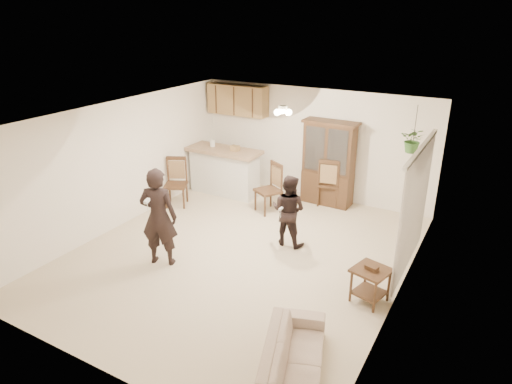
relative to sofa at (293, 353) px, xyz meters
The scene contains 23 objects.
floor 3.06m from the sofa, 133.10° to the left, with size 6.50×6.50×0.00m, color #C2B392.
ceiling 3.71m from the sofa, 133.10° to the left, with size 5.50×6.50×0.02m, color silver.
wall_back 5.91m from the sofa, 110.77° to the left, with size 5.50×0.02×2.50m, color white.
wall_front 2.48m from the sofa, 153.47° to the right, with size 5.50×0.02×2.50m, color white.
wall_left 5.38m from the sofa, 155.33° to the left, with size 0.02×6.50×2.50m, color white.
wall_right 2.48m from the sofa, 73.01° to the left, with size 0.02×6.50×2.50m, color white.
breakfast_bar 6.02m from the sofa, 130.67° to the left, with size 1.60×0.55×1.00m, color silver.
bar_top 6.06m from the sofa, 130.67° to the left, with size 1.75×0.70×0.08m, color #A27D61.
upper_cabinets 6.84m from the sofa, 126.93° to the left, with size 1.50×0.34×0.70m, color olive.
vertical_blinds 3.26m from the sofa, 78.44° to the left, with size 0.06×2.30×2.10m, color beige, non-canonical shape.
ceiling_fixture 4.39m from the sofa, 118.74° to the left, with size 0.36×0.36×0.20m, color #FFEFBF, non-canonical shape.
hanging_plant 4.85m from the sofa, 87.18° to the left, with size 0.43×0.37×0.48m, color #2F6227.
plant_cord 4.96m from the sofa, 87.18° to the left, with size 0.01×0.01×0.65m, color black.
sofa is the anchor object (origin of this frame).
adult 3.42m from the sofa, 157.05° to the left, with size 0.66×0.43×1.80m, color black.
child 3.38m from the sofa, 116.71° to the left, with size 0.66×0.51×1.35m, color black.
china_hutch 5.46m from the sofa, 107.06° to the left, with size 1.20×0.49×1.88m.
side_table 1.99m from the sofa, 80.13° to the left, with size 0.61×0.61×0.61m.
chair_bar 5.62m from the sofa, 142.54° to the left, with size 0.64×0.64×1.07m.
chair_hutch_left 4.82m from the sofa, 121.52° to the left, with size 0.65×0.65×1.08m.
chair_hutch_right 5.36m from the sofa, 106.49° to the left, with size 0.57×0.57×1.10m.
controller_adult 3.26m from the sofa, 162.49° to the left, with size 0.05×0.15×0.05m, color silver.
controller_child 3.12m from the sofa, 119.42° to the left, with size 0.04×0.12×0.04m, color silver.
Camera 1 is at (3.77, -6.11, 4.09)m, focal length 32.00 mm.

